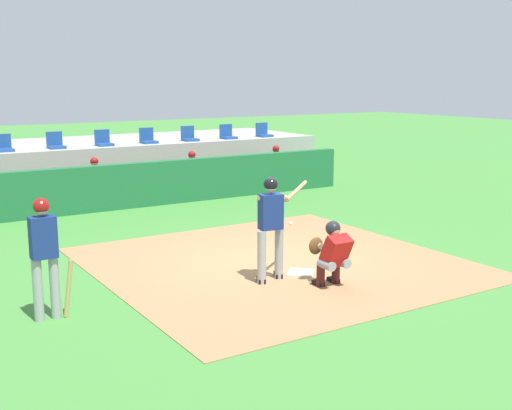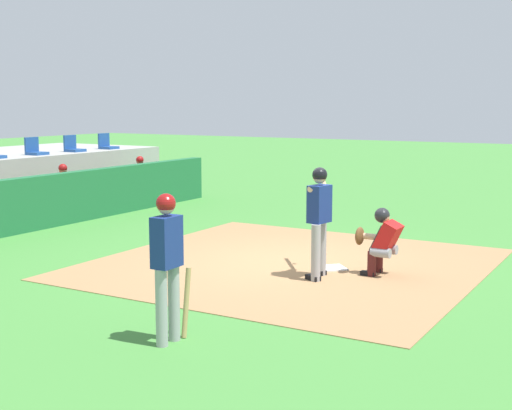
{
  "view_description": "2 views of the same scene",
  "coord_description": "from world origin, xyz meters",
  "px_view_note": "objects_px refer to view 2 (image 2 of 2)",
  "views": [
    {
      "loc": [
        -6.62,
        -9.81,
        3.43
      ],
      "look_at": [
        0.0,
        0.7,
        1.0
      ],
      "focal_mm": 45.77,
      "sensor_mm": 36.0,
      "label": 1
    },
    {
      "loc": [
        -10.85,
        -5.59,
        2.82
      ],
      "look_at": [
        0.0,
        0.7,
        1.0
      ],
      "focal_mm": 49.71,
      "sensor_mm": 36.0,
      "label": 2
    }
  ],
  "objects_px": {
    "stadium_seat_7": "(73,147)",
    "dugout_player_3": "(144,178)",
    "dugout_player_2": "(67,189)",
    "stadium_seat_8": "(107,145)",
    "stadium_seat_6": "(35,150)",
    "on_deck_batter": "(168,258)",
    "batter_at_plate": "(319,215)",
    "home_plate": "(332,268)",
    "catcher_crouched": "(381,239)"
  },
  "relations": [
    {
      "from": "dugout_player_3",
      "to": "stadium_seat_7",
      "type": "relative_size",
      "value": 2.71
    },
    {
      "from": "stadium_seat_8",
      "to": "dugout_player_3",
      "type": "bearing_deg",
      "value": -110.37
    },
    {
      "from": "stadium_seat_6",
      "to": "dugout_player_2",
      "type": "bearing_deg",
      "value": -113.2
    },
    {
      "from": "home_plate",
      "to": "stadium_seat_7",
      "type": "bearing_deg",
      "value": 66.94
    },
    {
      "from": "dugout_player_2",
      "to": "stadium_seat_6",
      "type": "height_order",
      "value": "stadium_seat_6"
    },
    {
      "from": "stadium_seat_7",
      "to": "stadium_seat_8",
      "type": "relative_size",
      "value": 1.0
    },
    {
      "from": "home_plate",
      "to": "catcher_crouched",
      "type": "relative_size",
      "value": 0.27
    },
    {
      "from": "batter_at_plate",
      "to": "catcher_crouched",
      "type": "xyz_separation_m",
      "value": [
        0.67,
        -0.8,
        -0.43
      ]
    },
    {
      "from": "catcher_crouched",
      "to": "stadium_seat_7",
      "type": "distance_m",
      "value": 11.9
    },
    {
      "from": "home_plate",
      "to": "on_deck_batter",
      "type": "relative_size",
      "value": 0.25
    },
    {
      "from": "dugout_player_2",
      "to": "stadium_seat_8",
      "type": "relative_size",
      "value": 2.71
    },
    {
      "from": "stadium_seat_7",
      "to": "dugout_player_3",
      "type": "bearing_deg",
      "value": -71.29
    },
    {
      "from": "home_plate",
      "to": "stadium_seat_6",
      "type": "bearing_deg",
      "value": 74.16
    },
    {
      "from": "on_deck_batter",
      "to": "dugout_player_3",
      "type": "distance_m",
      "value": 12.36
    },
    {
      "from": "dugout_player_2",
      "to": "stadium_seat_7",
      "type": "xyz_separation_m",
      "value": [
        2.32,
        2.03,
        0.86
      ]
    },
    {
      "from": "stadium_seat_8",
      "to": "stadium_seat_7",
      "type": "bearing_deg",
      "value": 180.0
    },
    {
      "from": "batter_at_plate",
      "to": "catcher_crouched",
      "type": "bearing_deg",
      "value": -50.25
    },
    {
      "from": "catcher_crouched",
      "to": "on_deck_batter",
      "type": "height_order",
      "value": "on_deck_batter"
    },
    {
      "from": "home_plate",
      "to": "stadium_seat_8",
      "type": "relative_size",
      "value": 0.92
    },
    {
      "from": "batter_at_plate",
      "to": "stadium_seat_7",
      "type": "xyz_separation_m",
      "value": [
        5.0,
        10.24,
        0.5
      ]
    },
    {
      "from": "dugout_player_3",
      "to": "stadium_seat_6",
      "type": "relative_size",
      "value": 2.71
    },
    {
      "from": "dugout_player_2",
      "to": "batter_at_plate",
      "type": "bearing_deg",
      "value": -108.14
    },
    {
      "from": "dugout_player_3",
      "to": "on_deck_batter",
      "type": "bearing_deg",
      "value": -139.65
    },
    {
      "from": "home_plate",
      "to": "catcher_crouched",
      "type": "bearing_deg",
      "value": -90.34
    },
    {
      "from": "dugout_player_2",
      "to": "stadium_seat_8",
      "type": "xyz_separation_m",
      "value": [
        3.76,
        2.03,
        0.86
      ]
    },
    {
      "from": "dugout_player_2",
      "to": "on_deck_batter",
      "type": "bearing_deg",
      "value": -128.71
    },
    {
      "from": "stadium_seat_7",
      "to": "stadium_seat_8",
      "type": "xyz_separation_m",
      "value": [
        1.44,
        0.0,
        0.0
      ]
    },
    {
      "from": "batter_at_plate",
      "to": "on_deck_batter",
      "type": "relative_size",
      "value": 1.01
    },
    {
      "from": "on_deck_batter",
      "to": "stadium_seat_7",
      "type": "xyz_separation_m",
      "value": [
        8.73,
        10.04,
        0.51
      ]
    },
    {
      "from": "home_plate",
      "to": "stadium_seat_7",
      "type": "relative_size",
      "value": 0.92
    },
    {
      "from": "on_deck_batter",
      "to": "dugout_player_2",
      "type": "relative_size",
      "value": 1.37
    },
    {
      "from": "home_plate",
      "to": "dugout_player_3",
      "type": "bearing_deg",
      "value": 58.34
    },
    {
      "from": "dugout_player_3",
      "to": "batter_at_plate",
      "type": "bearing_deg",
      "value": -124.75
    },
    {
      "from": "home_plate",
      "to": "on_deck_batter",
      "type": "xyz_separation_m",
      "value": [
        -4.4,
        0.14,
        1.0
      ]
    },
    {
      "from": "catcher_crouched",
      "to": "stadium_seat_6",
      "type": "relative_size",
      "value": 3.35
    },
    {
      "from": "stadium_seat_6",
      "to": "home_plate",
      "type": "bearing_deg",
      "value": -105.84
    },
    {
      "from": "home_plate",
      "to": "dugout_player_2",
      "type": "height_order",
      "value": "dugout_player_2"
    },
    {
      "from": "dugout_player_3",
      "to": "stadium_seat_8",
      "type": "xyz_separation_m",
      "value": [
        0.76,
        2.03,
        0.86
      ]
    },
    {
      "from": "batter_at_plate",
      "to": "stadium_seat_7",
      "type": "distance_m",
      "value": 11.41
    },
    {
      "from": "dugout_player_2",
      "to": "stadium_seat_7",
      "type": "distance_m",
      "value": 3.2
    },
    {
      "from": "home_plate",
      "to": "dugout_player_3",
      "type": "relative_size",
      "value": 0.34
    },
    {
      "from": "on_deck_batter",
      "to": "stadium_seat_6",
      "type": "bearing_deg",
      "value": 54.03
    },
    {
      "from": "on_deck_batter",
      "to": "dugout_player_2",
      "type": "distance_m",
      "value": 10.26
    },
    {
      "from": "dugout_player_2",
      "to": "dugout_player_3",
      "type": "height_order",
      "value": "same"
    },
    {
      "from": "home_plate",
      "to": "dugout_player_2",
      "type": "xyz_separation_m",
      "value": [
        2.02,
        8.14,
        0.65
      ]
    },
    {
      "from": "dugout_player_3",
      "to": "stadium_seat_8",
      "type": "relative_size",
      "value": 2.71
    },
    {
      "from": "catcher_crouched",
      "to": "stadium_seat_6",
      "type": "distance_m",
      "value": 11.45
    },
    {
      "from": "catcher_crouched",
      "to": "stadium_seat_8",
      "type": "xyz_separation_m",
      "value": [
        5.78,
        11.04,
        0.93
      ]
    },
    {
      "from": "dugout_player_3",
      "to": "stadium_seat_7",
      "type": "distance_m",
      "value": 2.31
    },
    {
      "from": "on_deck_batter",
      "to": "dugout_player_2",
      "type": "xyz_separation_m",
      "value": [
        6.41,
        8.0,
        -0.35
      ]
    }
  ]
}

